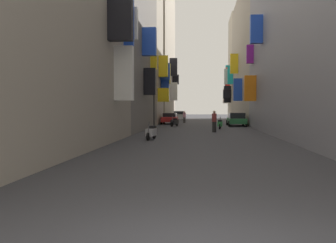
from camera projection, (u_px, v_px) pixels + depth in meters
ground_plane at (201, 127)px, 34.22m from camera, size 140.00×140.00×0.00m
building_left_mid_a at (114, 26)px, 30.91m from camera, size 7.18×14.05×18.94m
building_left_mid_b at (136, 49)px, 41.14m from camera, size 7.29×6.52×18.41m
building_left_far at (153, 54)px, 55.52m from camera, size 7.20×17.83×21.90m
building_right_mid_a at (261, 58)px, 45.02m from camera, size 7.34×20.67×17.32m
building_right_mid_b at (247, 68)px, 59.08m from camera, size 7.35×7.68×17.93m
parked_car_silver at (179, 115)px, 55.02m from camera, size 1.97×4.12×1.46m
parked_car_red at (170, 118)px, 41.42m from camera, size 1.96×4.11×1.34m
parked_car_green at (236, 119)px, 36.74m from camera, size 1.99×4.23×1.44m
scooter_black at (174, 122)px, 36.23m from camera, size 0.78×1.93×1.13m
scooter_silver at (151, 132)px, 20.96m from camera, size 0.59×1.78×1.13m
scooter_green at (220, 124)px, 31.92m from camera, size 0.56×1.89×1.13m
pedestrian_crossing at (184, 117)px, 44.59m from camera, size 0.51×0.51×1.55m
pedestrian_near_left at (214, 121)px, 27.43m from camera, size 0.41×0.41×1.75m
traffic_light_near_corner at (154, 96)px, 32.60m from camera, size 0.26×0.34×4.70m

